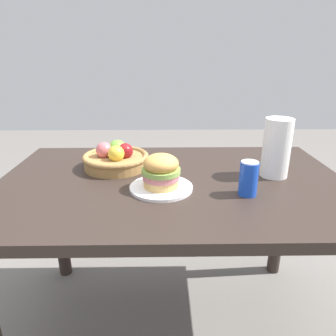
{
  "coord_description": "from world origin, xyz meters",
  "views": [
    {
      "loc": [
        -0.04,
        -1.15,
        1.23
      ],
      "look_at": [
        -0.02,
        -0.03,
        0.81
      ],
      "focal_mm": 33.01,
      "sensor_mm": 36.0,
      "label": 1
    }
  ],
  "objects": [
    {
      "name": "dining_table",
      "position": [
        0.0,
        0.0,
        0.65
      ],
      "size": [
        1.4,
        0.9,
        0.75
      ],
      "color": "#2D231E",
      "rests_on": "ground_plane"
    },
    {
      "name": "sandwich",
      "position": [
        -0.04,
        -0.09,
        0.82
      ],
      "size": [
        0.14,
        0.14,
        0.13
      ],
      "color": "#DBAD60",
      "rests_on": "plate"
    },
    {
      "name": "ground_plane",
      "position": [
        0.0,
        0.0,
        0.0
      ],
      "size": [
        8.0,
        8.0,
        0.0
      ],
      "primitive_type": "plane",
      "color": "slate"
    },
    {
      "name": "soda_can",
      "position": [
        0.27,
        -0.14,
        0.81
      ],
      "size": [
        0.07,
        0.07,
        0.13
      ],
      "color": "blue",
      "rests_on": "dining_table"
    },
    {
      "name": "fruit_basket",
      "position": [
        -0.25,
        0.15,
        0.79
      ],
      "size": [
        0.29,
        0.29,
        0.12
      ],
      "color": "#9E7542",
      "rests_on": "dining_table"
    },
    {
      "name": "plate",
      "position": [
        -0.04,
        -0.09,
        0.76
      ],
      "size": [
        0.24,
        0.24,
        0.01
      ],
      "primitive_type": "cylinder",
      "color": "white",
      "rests_on": "dining_table"
    },
    {
      "name": "paper_towel_roll",
      "position": [
        0.42,
        0.04,
        0.87
      ],
      "size": [
        0.11,
        0.11,
        0.24
      ],
      "primitive_type": "cylinder",
      "color": "white",
      "rests_on": "dining_table"
    }
  ]
}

